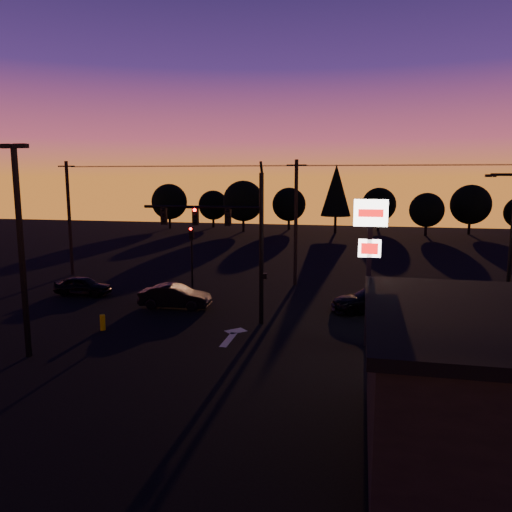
{
  "coord_description": "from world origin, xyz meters",
  "views": [
    {
      "loc": [
        6.62,
        -21.4,
        7.8
      ],
      "look_at": [
        1.0,
        5.0,
        3.5
      ],
      "focal_mm": 35.0,
      "sensor_mm": 36.0,
      "label": 1
    }
  ],
  "objects_px": {
    "bollard": "(103,322)",
    "pylon_sign": "(370,241)",
    "streetlight": "(509,245)",
    "parking_lot_light": "(20,237)",
    "car_right": "(374,300)",
    "car_left": "(83,286)",
    "suv_parked": "(489,389)",
    "traffic_signal_mast": "(232,231)",
    "car_mid": "(175,296)",
    "secondary_signal": "(192,248)"
  },
  "relations": [
    {
      "from": "car_mid",
      "to": "streetlight",
      "type": "bearing_deg",
      "value": -94.61
    },
    {
      "from": "parking_lot_light",
      "to": "bollard",
      "type": "relative_size",
      "value": 11.36
    },
    {
      "from": "parking_lot_light",
      "to": "car_left",
      "type": "distance_m",
      "value": 12.47
    },
    {
      "from": "pylon_sign",
      "to": "car_right",
      "type": "distance_m",
      "value": 7.46
    },
    {
      "from": "secondary_signal",
      "to": "streetlight",
      "type": "distance_m",
      "value": 19.89
    },
    {
      "from": "car_mid",
      "to": "suv_parked",
      "type": "bearing_deg",
      "value": -126.1
    },
    {
      "from": "secondary_signal",
      "to": "pylon_sign",
      "type": "relative_size",
      "value": 0.64
    },
    {
      "from": "car_mid",
      "to": "car_left",
      "type": "bearing_deg",
      "value": 73.41
    },
    {
      "from": "car_mid",
      "to": "suv_parked",
      "type": "relative_size",
      "value": 0.92
    },
    {
      "from": "secondary_signal",
      "to": "car_left",
      "type": "relative_size",
      "value": 1.17
    },
    {
      "from": "traffic_signal_mast",
      "to": "suv_parked",
      "type": "relative_size",
      "value": 1.86
    },
    {
      "from": "pylon_sign",
      "to": "suv_parked",
      "type": "height_order",
      "value": "pylon_sign"
    },
    {
      "from": "car_left",
      "to": "pylon_sign",
      "type": "bearing_deg",
      "value": -110.96
    },
    {
      "from": "streetlight",
      "to": "suv_parked",
      "type": "relative_size",
      "value": 1.74
    },
    {
      "from": "car_left",
      "to": "car_mid",
      "type": "distance_m",
      "value": 7.4
    },
    {
      "from": "suv_parked",
      "to": "pylon_sign",
      "type": "bearing_deg",
      "value": 101.32
    },
    {
      "from": "pylon_sign",
      "to": "streetlight",
      "type": "relative_size",
      "value": 0.85
    },
    {
      "from": "streetlight",
      "to": "bollard",
      "type": "relative_size",
      "value": 9.95
    },
    {
      "from": "traffic_signal_mast",
      "to": "bollard",
      "type": "relative_size",
      "value": 10.67
    },
    {
      "from": "car_mid",
      "to": "suv_parked",
      "type": "distance_m",
      "value": 18.31
    },
    {
      "from": "secondary_signal",
      "to": "suv_parked",
      "type": "relative_size",
      "value": 0.94
    },
    {
      "from": "parking_lot_light",
      "to": "pylon_sign",
      "type": "bearing_deg",
      "value": 17.23
    },
    {
      "from": "bollard",
      "to": "car_left",
      "type": "height_order",
      "value": "car_left"
    },
    {
      "from": "traffic_signal_mast",
      "to": "bollard",
      "type": "bearing_deg",
      "value": -155.18
    },
    {
      "from": "car_left",
      "to": "parking_lot_light",
      "type": "bearing_deg",
      "value": -162.13
    },
    {
      "from": "pylon_sign",
      "to": "suv_parked",
      "type": "distance_m",
      "value": 8.05
    },
    {
      "from": "bollard",
      "to": "car_mid",
      "type": "xyz_separation_m",
      "value": [
        2.04,
        4.97,
        0.3
      ]
    },
    {
      "from": "streetlight",
      "to": "car_left",
      "type": "bearing_deg",
      "value": 174.59
    },
    {
      "from": "car_mid",
      "to": "car_right",
      "type": "xyz_separation_m",
      "value": [
        11.68,
        1.54,
        0.03
      ]
    },
    {
      "from": "traffic_signal_mast",
      "to": "secondary_signal",
      "type": "relative_size",
      "value": 1.97
    },
    {
      "from": "pylon_sign",
      "to": "car_mid",
      "type": "bearing_deg",
      "value": 157.6
    },
    {
      "from": "car_right",
      "to": "car_mid",
      "type": "bearing_deg",
      "value": -99.95
    },
    {
      "from": "streetlight",
      "to": "traffic_signal_mast",
      "type": "bearing_deg",
      "value": -173.86
    },
    {
      "from": "pylon_sign",
      "to": "streetlight",
      "type": "distance_m",
      "value": 8.0
    },
    {
      "from": "traffic_signal_mast",
      "to": "secondary_signal",
      "type": "height_order",
      "value": "traffic_signal_mast"
    },
    {
      "from": "traffic_signal_mast",
      "to": "parking_lot_light",
      "type": "bearing_deg",
      "value": -136.63
    },
    {
      "from": "traffic_signal_mast",
      "to": "bollard",
      "type": "xyz_separation_m",
      "value": [
        -6.14,
        -2.84,
        -4.53
      ]
    },
    {
      "from": "traffic_signal_mast",
      "to": "parking_lot_light",
      "type": "height_order",
      "value": "parking_lot_light"
    },
    {
      "from": "traffic_signal_mast",
      "to": "car_left",
      "type": "distance_m",
      "value": 12.7
    },
    {
      "from": "car_left",
      "to": "car_mid",
      "type": "relative_size",
      "value": 0.88
    },
    {
      "from": "parking_lot_light",
      "to": "bollard",
      "type": "distance_m",
      "value": 6.52
    },
    {
      "from": "parking_lot_light",
      "to": "car_right",
      "type": "xyz_separation_m",
      "value": [
        14.98,
        10.66,
        -4.54
      ]
    },
    {
      "from": "car_left",
      "to": "car_mid",
      "type": "xyz_separation_m",
      "value": [
        7.19,
        -1.78,
        0.07
      ]
    },
    {
      "from": "secondary_signal",
      "to": "suv_parked",
      "type": "height_order",
      "value": "secondary_signal"
    },
    {
      "from": "bollard",
      "to": "pylon_sign",
      "type": "bearing_deg",
      "value": 1.5
    },
    {
      "from": "parking_lot_light",
      "to": "suv_parked",
      "type": "distance_m",
      "value": 19.17
    },
    {
      "from": "traffic_signal_mast",
      "to": "car_mid",
      "type": "distance_m",
      "value": 6.27
    },
    {
      "from": "bollard",
      "to": "suv_parked",
      "type": "relative_size",
      "value": 0.17
    },
    {
      "from": "secondary_signal",
      "to": "pylon_sign",
      "type": "xyz_separation_m",
      "value": [
        12.0,
        -9.99,
        2.05
      ]
    },
    {
      "from": "car_left",
      "to": "suv_parked",
      "type": "relative_size",
      "value": 0.81
    }
  ]
}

